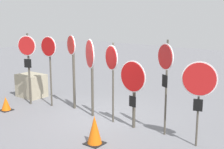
{
  "coord_description": "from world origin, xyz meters",
  "views": [
    {
      "loc": [
        5.99,
        -7.08,
        3.29
      ],
      "look_at": [
        0.52,
        0.0,
        1.48
      ],
      "focal_mm": 50.0,
      "sensor_mm": 36.0,
      "label": 1
    }
  ],
  "objects_px": {
    "stop_sign_1": "(49,53)",
    "storage_crate": "(31,85)",
    "traffic_cone_0": "(95,130)",
    "stop_sign_0": "(28,55)",
    "stop_sign_3": "(90,62)",
    "stop_sign_7": "(199,84)",
    "stop_sign_4": "(112,63)",
    "stop_sign_6": "(165,66)",
    "stop_sign_2": "(72,59)",
    "stop_sign_5": "(133,83)",
    "traffic_cone_1": "(6,104)"
  },
  "relations": [
    {
      "from": "stop_sign_1",
      "to": "storage_crate",
      "type": "bearing_deg",
      "value": 162.96
    },
    {
      "from": "storage_crate",
      "to": "traffic_cone_0",
      "type": "bearing_deg",
      "value": -21.07
    },
    {
      "from": "stop_sign_1",
      "to": "stop_sign_0",
      "type": "bearing_deg",
      "value": -161.65
    },
    {
      "from": "stop_sign_3",
      "to": "stop_sign_7",
      "type": "height_order",
      "value": "stop_sign_3"
    },
    {
      "from": "stop_sign_3",
      "to": "stop_sign_7",
      "type": "bearing_deg",
      "value": 30.68
    },
    {
      "from": "stop_sign_1",
      "to": "stop_sign_3",
      "type": "relative_size",
      "value": 1.0
    },
    {
      "from": "stop_sign_4",
      "to": "stop_sign_6",
      "type": "relative_size",
      "value": 0.93
    },
    {
      "from": "stop_sign_4",
      "to": "stop_sign_2",
      "type": "bearing_deg",
      "value": -163.35
    },
    {
      "from": "stop_sign_1",
      "to": "stop_sign_6",
      "type": "distance_m",
      "value": 4.42
    },
    {
      "from": "stop_sign_0",
      "to": "stop_sign_4",
      "type": "relative_size",
      "value": 1.06
    },
    {
      "from": "stop_sign_6",
      "to": "stop_sign_3",
      "type": "bearing_deg",
      "value": -150.64
    },
    {
      "from": "stop_sign_5",
      "to": "stop_sign_2",
      "type": "bearing_deg",
      "value": 179.65
    },
    {
      "from": "stop_sign_0",
      "to": "traffic_cone_0",
      "type": "xyz_separation_m",
      "value": [
        4.11,
        -1.18,
        -1.43
      ]
    },
    {
      "from": "stop_sign_5",
      "to": "storage_crate",
      "type": "distance_m",
      "value": 5.15
    },
    {
      "from": "stop_sign_7",
      "to": "storage_crate",
      "type": "relative_size",
      "value": 2.06
    },
    {
      "from": "traffic_cone_0",
      "to": "traffic_cone_1",
      "type": "bearing_deg",
      "value": 176.82
    },
    {
      "from": "stop_sign_1",
      "to": "stop_sign_4",
      "type": "height_order",
      "value": "stop_sign_1"
    },
    {
      "from": "stop_sign_0",
      "to": "stop_sign_6",
      "type": "height_order",
      "value": "stop_sign_6"
    },
    {
      "from": "stop_sign_3",
      "to": "traffic_cone_0",
      "type": "height_order",
      "value": "stop_sign_3"
    },
    {
      "from": "stop_sign_4",
      "to": "traffic_cone_1",
      "type": "height_order",
      "value": "stop_sign_4"
    },
    {
      "from": "stop_sign_1",
      "to": "stop_sign_2",
      "type": "xyz_separation_m",
      "value": [
        0.82,
        0.31,
        -0.15
      ]
    },
    {
      "from": "stop_sign_7",
      "to": "storage_crate",
      "type": "height_order",
      "value": "stop_sign_7"
    },
    {
      "from": "stop_sign_5",
      "to": "stop_sign_6",
      "type": "distance_m",
      "value": 1.11
    },
    {
      "from": "traffic_cone_1",
      "to": "storage_crate",
      "type": "height_order",
      "value": "storage_crate"
    },
    {
      "from": "traffic_cone_1",
      "to": "stop_sign_1",
      "type": "bearing_deg",
      "value": 56.04
    },
    {
      "from": "stop_sign_7",
      "to": "traffic_cone_1",
      "type": "bearing_deg",
      "value": 175.51
    },
    {
      "from": "stop_sign_2",
      "to": "stop_sign_6",
      "type": "relative_size",
      "value": 0.98
    },
    {
      "from": "stop_sign_2",
      "to": "stop_sign_5",
      "type": "bearing_deg",
      "value": 16.9
    },
    {
      "from": "stop_sign_2",
      "to": "storage_crate",
      "type": "distance_m",
      "value": 2.73
    },
    {
      "from": "stop_sign_4",
      "to": "stop_sign_0",
      "type": "bearing_deg",
      "value": -149.55
    },
    {
      "from": "stop_sign_5",
      "to": "traffic_cone_1",
      "type": "relative_size",
      "value": 4.11
    },
    {
      "from": "stop_sign_1",
      "to": "stop_sign_2",
      "type": "height_order",
      "value": "stop_sign_2"
    },
    {
      "from": "stop_sign_2",
      "to": "traffic_cone_1",
      "type": "relative_size",
      "value": 5.31
    },
    {
      "from": "stop_sign_1",
      "to": "stop_sign_6",
      "type": "relative_size",
      "value": 0.96
    },
    {
      "from": "stop_sign_2",
      "to": "traffic_cone_0",
      "type": "xyz_separation_m",
      "value": [
        2.51,
        -1.79,
        -1.36
      ]
    },
    {
      "from": "stop_sign_4",
      "to": "stop_sign_5",
      "type": "bearing_deg",
      "value": 24.52
    },
    {
      "from": "stop_sign_0",
      "to": "stop_sign_3",
      "type": "distance_m",
      "value": 2.64
    },
    {
      "from": "stop_sign_4",
      "to": "traffic_cone_0",
      "type": "relative_size",
      "value": 3.23
    },
    {
      "from": "stop_sign_7",
      "to": "stop_sign_5",
      "type": "bearing_deg",
      "value": 162.06
    },
    {
      "from": "stop_sign_0",
      "to": "stop_sign_7",
      "type": "xyz_separation_m",
      "value": [
        6.21,
        0.22,
        -0.21
      ]
    },
    {
      "from": "stop_sign_2",
      "to": "traffic_cone_1",
      "type": "bearing_deg",
      "value": -113.66
    },
    {
      "from": "stop_sign_5",
      "to": "traffic_cone_1",
      "type": "bearing_deg",
      "value": -157.73
    },
    {
      "from": "stop_sign_0",
      "to": "stop_sign_4",
      "type": "height_order",
      "value": "stop_sign_0"
    },
    {
      "from": "traffic_cone_1",
      "to": "storage_crate",
      "type": "distance_m",
      "value": 1.83
    },
    {
      "from": "stop_sign_7",
      "to": "storage_crate",
      "type": "bearing_deg",
      "value": 160.92
    },
    {
      "from": "traffic_cone_1",
      "to": "stop_sign_2",
      "type": "bearing_deg",
      "value": 43.25
    },
    {
      "from": "stop_sign_0",
      "to": "traffic_cone_0",
      "type": "distance_m",
      "value": 4.51
    },
    {
      "from": "traffic_cone_0",
      "to": "storage_crate",
      "type": "xyz_separation_m",
      "value": [
        -4.92,
        1.89,
        0.08
      ]
    },
    {
      "from": "stop_sign_1",
      "to": "stop_sign_5",
      "type": "relative_size",
      "value": 1.26
    },
    {
      "from": "stop_sign_3",
      "to": "storage_crate",
      "type": "height_order",
      "value": "stop_sign_3"
    }
  ]
}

